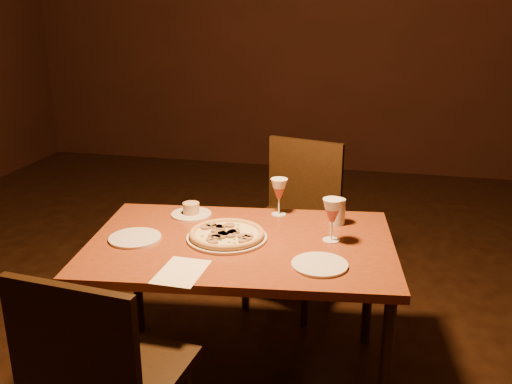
% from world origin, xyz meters
% --- Properties ---
extents(floor, '(7.00, 7.00, 0.00)m').
position_xyz_m(floor, '(0.00, 0.00, 0.00)').
color(floor, black).
rests_on(floor, ground).
extents(back_wall, '(6.00, 0.04, 3.00)m').
position_xyz_m(back_wall, '(0.00, 3.50, 1.50)').
color(back_wall, '#331510').
rests_on(back_wall, floor).
extents(dining_table, '(1.38, 0.98, 0.69)m').
position_xyz_m(dining_table, '(0.13, -0.09, 0.63)').
color(dining_table, brown).
rests_on(dining_table, floor).
extents(chair_near, '(0.48, 0.48, 0.91)m').
position_xyz_m(chair_near, '(-0.14, -0.85, 0.51)').
color(chair_near, black).
rests_on(chair_near, floor).
extents(chair_far, '(0.55, 0.55, 0.92)m').
position_xyz_m(chair_far, '(0.23, 0.72, 0.52)').
color(chair_far, black).
rests_on(chair_far, floor).
extents(pizza_plate, '(0.35, 0.35, 0.04)m').
position_xyz_m(pizza_plate, '(0.06, -0.08, 0.71)').
color(pizza_plate, silver).
rests_on(pizza_plate, dining_table).
extents(ramekin_saucer, '(0.19, 0.19, 0.06)m').
position_xyz_m(ramekin_saucer, '(-0.18, 0.16, 0.71)').
color(ramekin_saucer, silver).
rests_on(ramekin_saucer, dining_table).
extents(wine_glass_far, '(0.08, 0.08, 0.18)m').
position_xyz_m(wine_glass_far, '(0.22, 0.26, 0.78)').
color(wine_glass_far, '#A64C45').
rests_on(wine_glass_far, dining_table).
extents(wine_glass_right, '(0.08, 0.08, 0.19)m').
position_xyz_m(wine_glass_right, '(0.50, 0.00, 0.78)').
color(wine_glass_right, '#A64C45').
rests_on(wine_glass_right, dining_table).
extents(water_tumbler, '(0.07, 0.07, 0.12)m').
position_xyz_m(water_tumbler, '(0.50, 0.20, 0.75)').
color(water_tumbler, silver).
rests_on(water_tumbler, dining_table).
extents(side_plate_left, '(0.22, 0.22, 0.01)m').
position_xyz_m(side_plate_left, '(-0.32, -0.18, 0.70)').
color(side_plate_left, silver).
rests_on(side_plate_left, dining_table).
extents(side_plate_near, '(0.22, 0.22, 0.01)m').
position_xyz_m(side_plate_near, '(0.48, -0.26, 0.69)').
color(side_plate_near, silver).
rests_on(side_plate_near, dining_table).
extents(menu_card, '(0.17, 0.24, 0.00)m').
position_xyz_m(menu_card, '(-0.02, -0.43, 0.69)').
color(menu_card, white).
rests_on(menu_card, dining_table).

